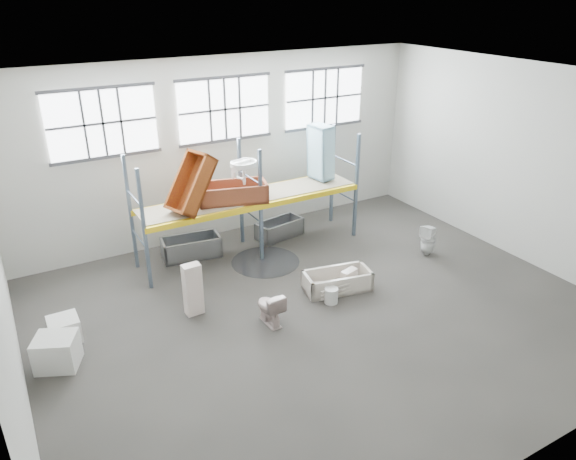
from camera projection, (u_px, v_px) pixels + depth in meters
floor at (321, 313)px, 12.00m from camera, size 12.00×10.00×0.10m
ceiling at (328, 80)px, 9.87m from camera, size 12.00×10.00×0.10m
wall_back at (225, 148)px, 14.92m from camera, size 12.00×0.10×5.00m
wall_front at (538, 336)px, 6.95m from camera, size 12.00×0.10×5.00m
wall_right at (523, 163)px, 13.66m from camera, size 0.10×10.00×5.00m
window_left at (103, 123)px, 12.93m from camera, size 2.60×0.04×1.60m
window_mid at (225, 109)px, 14.37m from camera, size 2.60×0.04×1.60m
window_right at (324, 98)px, 15.81m from camera, size 2.60×0.04×1.60m
rack_upright_la at (144, 231)px, 12.29m from camera, size 0.08×0.08×3.00m
rack_upright_lb at (131, 213)px, 13.24m from camera, size 0.08×0.08×3.00m
rack_upright_ma at (261, 207)px, 13.64m from camera, size 0.08×0.08×3.00m
rack_upright_mb at (241, 192)px, 14.59m from camera, size 0.08×0.08×3.00m
rack_upright_ra at (356, 186)px, 14.99m from camera, size 0.08×0.08×3.00m
rack_upright_rb at (332, 174)px, 15.94m from camera, size 0.08×0.08×3.00m
rack_beam_front at (261, 207)px, 13.64m from camera, size 6.00×0.10×0.14m
rack_beam_back at (241, 192)px, 14.59m from camera, size 6.00×0.10×0.14m
shelf_deck at (250, 196)px, 14.08m from camera, size 5.90×1.10×0.03m
wet_patch at (265, 262)px, 14.11m from camera, size 1.80×1.80×0.00m
bathtub_beige at (337, 281)px, 12.75m from camera, size 1.69×1.03×0.46m
cistern_spare at (349, 278)px, 12.79m from camera, size 0.46×0.30×0.40m
sink_in_tub at (319, 288)px, 12.57m from camera, size 0.56×0.56×0.15m
toilet_beige at (270, 307)px, 11.41m from camera, size 0.46×0.77×0.77m
cistern_tall at (193, 289)px, 11.67m from camera, size 0.40×0.26×1.20m
toilet_white at (428, 240)px, 14.32m from camera, size 0.49×0.49×0.86m
steel_tub_left at (191, 247)px, 14.27m from camera, size 1.60×0.91×0.56m
steel_tub_right at (279, 229)px, 15.43m from camera, size 1.44×0.86×0.49m
rust_tub_flat at (232, 192)px, 13.65m from camera, size 1.89×1.24×0.49m
rust_tub_tilted at (191, 184)px, 12.86m from camera, size 1.42×1.12×1.52m
sink_on_shelf at (244, 183)px, 13.47m from camera, size 0.82×0.71×0.62m
blue_tub_upright at (321, 152)px, 14.92m from camera, size 0.57×0.77×1.53m
bucket at (331, 295)px, 12.23m from camera, size 0.41×0.41×0.37m
carton_near at (57, 352)px, 10.14m from camera, size 0.95×0.90×0.64m
carton_far at (64, 329)px, 10.94m from camera, size 0.59×0.59×0.49m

